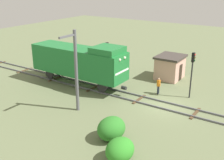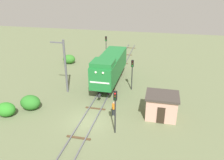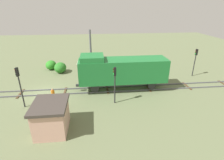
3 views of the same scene
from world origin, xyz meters
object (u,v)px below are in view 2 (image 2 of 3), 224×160
(traffic_signal_near, at_px, (115,105))
(catenary_mast, at_px, (65,65))
(worker_near_track, at_px, (114,108))
(traffic_signal_far, at_px, (106,43))
(traffic_signal_mid, at_px, (132,70))
(relay_hut, at_px, (161,106))
(locomotive, at_px, (110,66))

(traffic_signal_near, height_order, catenary_mast, catenary_mast)
(worker_near_track, xyz_separation_m, catenary_mast, (-7.47, 4.38, 2.83))
(traffic_signal_near, distance_m, worker_near_track, 3.77)
(traffic_signal_far, relative_size, worker_near_track, 2.52)
(worker_near_track, height_order, catenary_mast, catenary_mast)
(traffic_signal_near, relative_size, worker_near_track, 2.68)
(traffic_signal_mid, distance_m, relay_hut, 7.48)
(traffic_signal_near, distance_m, relay_hut, 6.07)
(locomotive, relative_size, catenary_mast, 1.62)
(traffic_signal_far, bearing_deg, relay_hut, -60.08)
(catenary_mast, bearing_deg, traffic_signal_mid, 16.96)
(worker_near_track, bearing_deg, traffic_signal_mid, 162.53)
(relay_hut, bearing_deg, traffic_signal_far, 119.92)
(traffic_signal_near, relative_size, catenary_mast, 0.63)
(catenary_mast, relative_size, relay_hut, 2.05)
(traffic_signal_mid, height_order, worker_near_track, traffic_signal_mid)
(locomotive, bearing_deg, traffic_signal_far, 106.74)
(worker_near_track, height_order, relay_hut, relay_hut)
(locomotive, xyz_separation_m, traffic_signal_far, (-3.60, 11.97, 0.21))
(traffic_signal_near, bearing_deg, catenary_mast, 138.26)
(traffic_signal_near, xyz_separation_m, catenary_mast, (-8.27, 7.38, 0.68))
(locomotive, height_order, catenary_mast, catenary_mast)
(traffic_signal_mid, xyz_separation_m, worker_near_track, (-1.00, -6.96, -1.98))
(relay_hut, bearing_deg, traffic_signal_near, -137.71)
(traffic_signal_near, xyz_separation_m, worker_near_track, (-0.80, 3.00, -2.15))
(traffic_signal_near, relative_size, traffic_signal_far, 1.06)
(relay_hut, bearing_deg, catenary_mast, 164.58)
(locomotive, bearing_deg, relay_hut, -44.30)
(locomotive, height_order, traffic_signal_near, locomotive)
(traffic_signal_far, height_order, catenary_mast, catenary_mast)
(traffic_signal_near, bearing_deg, traffic_signal_far, 106.34)
(traffic_signal_near, bearing_deg, locomotive, 105.90)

